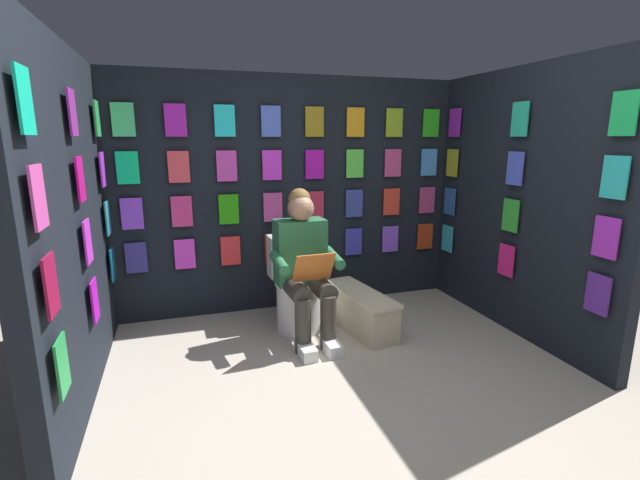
# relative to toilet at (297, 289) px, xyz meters

# --- Properties ---
(ground_plane) EXTENTS (30.00, 30.00, 0.00)m
(ground_plane) POSITION_rel_toilet_xyz_m (-0.10, 1.60, -0.33)
(ground_plane) COLOR #B2A899
(display_wall_back) EXTENTS (3.25, 0.14, 2.12)m
(display_wall_back) POSITION_rel_toilet_xyz_m (-0.10, -0.53, 0.74)
(display_wall_back) COLOR black
(display_wall_back) RESTS_ON ground
(display_wall_left) EXTENTS (0.14, 2.09, 2.12)m
(display_wall_left) POSITION_rel_toilet_xyz_m (-1.72, 0.56, 0.74)
(display_wall_left) COLOR black
(display_wall_left) RESTS_ON ground
(display_wall_right) EXTENTS (0.14, 2.09, 2.12)m
(display_wall_right) POSITION_rel_toilet_xyz_m (1.52, 0.56, 0.74)
(display_wall_right) COLOR black
(display_wall_right) RESTS_ON ground
(toilet) EXTENTS (0.41, 0.56, 0.77)m
(toilet) POSITION_rel_toilet_xyz_m (0.00, 0.00, 0.00)
(toilet) COLOR white
(toilet) RESTS_ON ground
(person_reading) EXTENTS (0.54, 0.69, 1.19)m
(person_reading) POSITION_rel_toilet_xyz_m (-0.01, 0.23, 0.27)
(person_reading) COLOR #286B42
(person_reading) RESTS_ON ground
(comic_longbox_near) EXTENTS (0.40, 0.86, 0.33)m
(comic_longbox_near) POSITION_rel_toilet_xyz_m (-0.48, 0.23, -0.16)
(comic_longbox_near) COLOR beige
(comic_longbox_near) RESTS_ON ground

